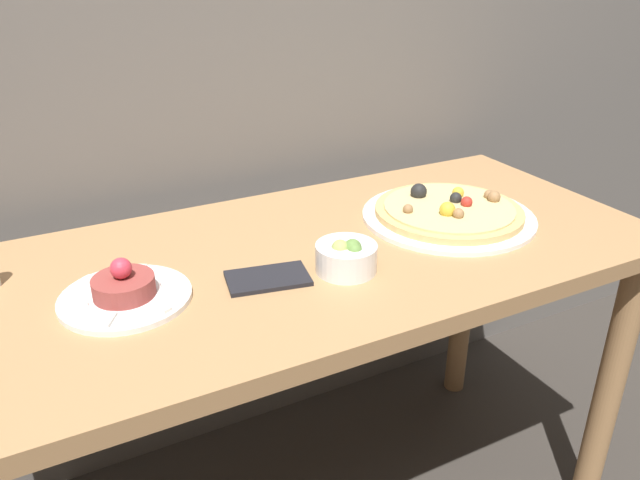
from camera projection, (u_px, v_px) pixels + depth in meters
name	position (u px, v px, depth m)	size (l,w,h in m)	color
dining_table	(307.00, 300.00, 1.24)	(1.40, 0.63, 0.74)	#AD7F51
pizza_plate	(449.00, 212.00, 1.33)	(0.37, 0.37, 0.06)	white
tartare_plate	(125.00, 292.00, 1.02)	(0.22, 0.22, 0.08)	white
small_bowl	(346.00, 257.00, 1.11)	(0.11, 0.11, 0.06)	white
napkin	(268.00, 278.00, 1.09)	(0.16, 0.11, 0.01)	black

